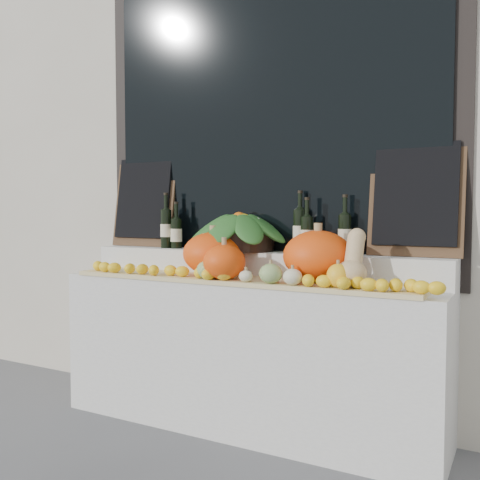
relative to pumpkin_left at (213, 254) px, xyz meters
name	(u,v)px	position (x,y,z in m)	size (l,w,h in m)	color
storefront_facade	(294,73)	(0.19, 0.78, 1.21)	(7.00, 0.94, 4.50)	beige
display_sill	(246,353)	(0.19, 0.06, -0.59)	(2.30, 0.55, 0.88)	silver
rear_tier	(257,264)	(0.19, 0.21, -0.07)	(2.30, 0.25, 0.16)	silver
straw_bedding	(236,280)	(0.19, -0.07, -0.14)	(2.10, 0.32, 0.03)	tan
pumpkin_left	(213,254)	(0.00, 0.00, 0.00)	(0.36, 0.36, 0.26)	#FF520D
pumpkin_right	(318,256)	(0.65, 0.01, 0.01)	(0.38, 0.38, 0.28)	#FF520D
pumpkin_center	(224,262)	(0.16, -0.15, -0.03)	(0.24, 0.24, 0.20)	#FF520D
butternut_squash	(353,263)	(0.87, -0.08, -0.01)	(0.15, 0.21, 0.29)	tan
decorative_gourds	(261,272)	(0.40, -0.18, -0.07)	(0.88, 0.15, 0.16)	#2E6B20
lemon_heap	(226,275)	(0.19, -0.18, -0.10)	(2.20, 0.16, 0.06)	yellow
produce_bowl	(239,231)	(0.07, 0.19, 0.13)	(0.66, 0.66, 0.25)	black
wine_bottle_far_left	(166,228)	(-0.48, 0.19, 0.14)	(0.08, 0.08, 0.37)	black
wine_bottle_near_left	(176,233)	(-0.40, 0.19, 0.11)	(0.08, 0.08, 0.31)	black
wine_bottle_tall	(300,230)	(0.45, 0.24, 0.14)	(0.08, 0.08, 0.37)	black
wine_bottle_near_right	(307,234)	(0.52, 0.19, 0.12)	(0.08, 0.08, 0.33)	black
wine_bottle_far_right	(345,234)	(0.74, 0.22, 0.12)	(0.08, 0.08, 0.34)	black
chalkboard_left	(144,200)	(-0.73, 0.27, 0.33)	(0.50, 0.12, 0.62)	#4C331E
chalkboard_right	(415,197)	(1.11, 0.27, 0.33)	(0.50, 0.12, 0.62)	#4C331E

